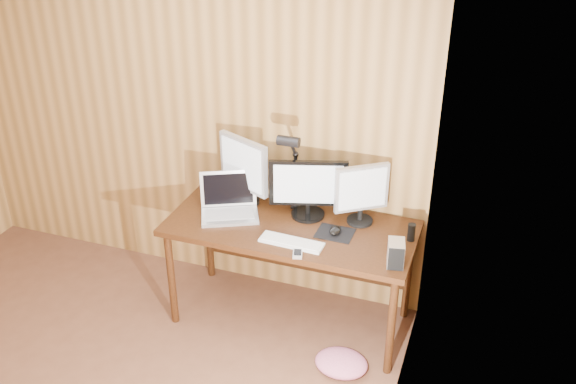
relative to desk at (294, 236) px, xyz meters
The scene contains 13 objects.
desk is the anchor object (origin of this frame).
monitor_center 0.34m from the desk, 52.79° to the left, with size 0.49×0.22×0.40m.
monitor_left 0.56m from the desk, 163.66° to the left, with size 0.40×0.21×0.47m.
monitor_right 0.54m from the desk, 16.27° to the left, with size 0.31×0.23×0.40m.
laptop 0.48m from the desk, behind, with size 0.46×0.42×0.26m.
keyboard 0.31m from the desk, 74.55° to the right, with size 0.40×0.14×0.02m.
mousepad 0.33m from the desk, 13.29° to the right, with size 0.23×0.19×0.00m, color black.
mouse 0.34m from the desk, 13.29° to the right, with size 0.07×0.11×0.04m, color black.
hard_drive 0.79m from the desk, 21.40° to the right, with size 0.12×0.15×0.15m.
phone 0.42m from the desk, 68.22° to the right, with size 0.08×0.12×0.02m.
speaker 0.78m from the desk, ahead, with size 0.05×0.05×0.11m, color black.
desk_lamp 0.51m from the desk, 118.94° to the left, with size 0.14×0.20×0.61m.
fabric_pile 0.86m from the desk, 43.60° to the right, with size 0.33×0.27×0.11m, color #C96181, non-canonical shape.
Camera 1 is at (2.08, -1.70, 2.88)m, focal length 40.00 mm.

